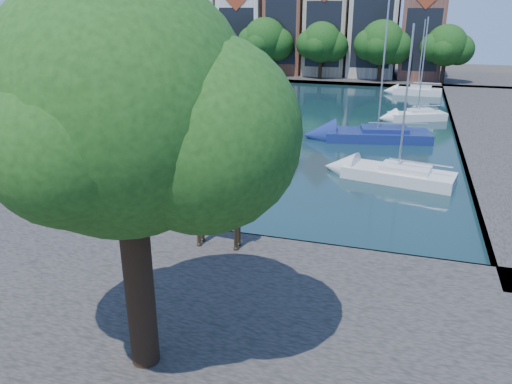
% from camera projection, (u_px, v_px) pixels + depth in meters
% --- Properties ---
extents(ground, '(160.00, 160.00, 0.00)m').
position_uv_depth(ground, '(100.00, 223.00, 24.77)').
color(ground, '#38332B').
rests_on(ground, ground).
extents(water_basin, '(38.00, 50.00, 0.08)m').
position_uv_depth(water_basin, '(248.00, 121.00, 46.23)').
color(water_basin, black).
rests_on(water_basin, ground).
extents(far_quay, '(60.00, 16.00, 0.50)m').
position_uv_depth(far_quay, '(313.00, 74.00, 74.79)').
color(far_quay, '#48423E').
rests_on(far_quay, ground).
extents(left_quay, '(14.00, 52.00, 0.50)m').
position_uv_depth(left_quay, '(24.00, 104.00, 52.96)').
color(left_quay, '#48423E').
rests_on(left_quay, ground).
extents(plane_tree, '(8.32, 6.40, 10.62)m').
position_uv_depth(plane_tree, '(127.00, 116.00, 11.92)').
color(plane_tree, '#332114').
rests_on(plane_tree, near_quay).
extents(townhouse_west_end, '(5.44, 9.18, 14.93)m').
position_uv_depth(townhouse_west_end, '(171.00, 23.00, 78.53)').
color(townhouse_west_end, '#8E684D').
rests_on(townhouse_west_end, far_quay).
extents(townhouse_west_mid, '(5.94, 9.18, 16.79)m').
position_uv_depth(townhouse_west_mid, '(206.00, 17.00, 76.58)').
color(townhouse_west_mid, beige).
rests_on(townhouse_west_mid, far_quay).
extents(townhouse_west_inner, '(6.43, 9.18, 15.15)m').
position_uv_depth(townhouse_west_inner, '(246.00, 24.00, 75.13)').
color(townhouse_west_inner, silver).
rests_on(townhouse_west_inner, far_quay).
extents(townhouse_center, '(5.44, 9.18, 16.93)m').
position_uv_depth(townhouse_center, '(288.00, 17.00, 73.00)').
color(townhouse_center, brown).
rests_on(townhouse_center, far_quay).
extents(townhouse_east_inner, '(5.94, 9.18, 15.79)m').
position_uv_depth(townhouse_east_inner, '(329.00, 22.00, 71.59)').
color(townhouse_east_inner, tan).
rests_on(townhouse_east_inner, far_quay).
extents(townhouse_east_mid, '(6.43, 9.18, 16.65)m').
position_uv_depth(townhouse_east_mid, '(375.00, 20.00, 69.69)').
color(townhouse_east_mid, '#BCB0A1').
rests_on(townhouse_east_mid, far_quay).
extents(townhouse_east_end, '(5.44, 9.18, 14.43)m').
position_uv_depth(townhouse_east_end, '(423.00, 28.00, 68.27)').
color(townhouse_east_end, brown).
rests_on(townhouse_east_end, far_quay).
extents(far_tree_far_west, '(7.28, 5.60, 7.68)m').
position_uv_depth(far_tree_far_west, '(162.00, 40.00, 74.08)').
color(far_tree_far_west, '#332114').
rests_on(far_tree_far_west, far_quay).
extents(far_tree_west, '(6.76, 5.20, 7.36)m').
position_uv_depth(far_tree_west, '(212.00, 42.00, 71.94)').
color(far_tree_west, '#332114').
rests_on(far_tree_west, far_quay).
extents(far_tree_mid_west, '(7.80, 6.00, 8.00)m').
position_uv_depth(far_tree_mid_west, '(265.00, 41.00, 69.69)').
color(far_tree_mid_west, '#332114').
rests_on(far_tree_mid_west, far_quay).
extents(far_tree_mid_east, '(7.02, 5.40, 7.52)m').
position_uv_depth(far_tree_mid_east, '(322.00, 44.00, 67.57)').
color(far_tree_mid_east, '#332114').
rests_on(far_tree_mid_east, far_quay).
extents(far_tree_east, '(7.54, 5.80, 7.84)m').
position_uv_depth(far_tree_east, '(383.00, 44.00, 65.35)').
color(far_tree_east, '#332114').
rests_on(far_tree_east, far_quay).
extents(far_tree_far_east, '(6.76, 5.20, 7.36)m').
position_uv_depth(far_tree_far_east, '(447.00, 47.00, 63.23)').
color(far_tree_far_east, '#332114').
rests_on(far_tree_far_east, far_quay).
extents(side_tree_left_far, '(7.28, 5.60, 7.88)m').
position_uv_depth(side_tree_left_far, '(66.00, 51.00, 53.88)').
color(side_tree_left_far, '#332114').
rests_on(side_tree_left_far, left_quay).
extents(giraffe_statue, '(3.62, 0.69, 5.18)m').
position_uv_depth(giraffe_statue, '(212.00, 189.00, 20.52)').
color(giraffe_statue, '#3B2E1D').
rests_on(giraffe_statue, near_quay).
extents(motorsailer, '(11.44, 7.50, 11.48)m').
position_uv_depth(motorsailer, '(19.00, 153.00, 32.99)').
color(motorsailer, silver).
rests_on(motorsailer, water_basin).
extents(sailboat_left_c, '(5.16, 2.62, 8.63)m').
position_uv_depth(sailboat_left_c, '(136.00, 96.00, 55.46)').
color(sailboat_left_c, silver).
rests_on(sailboat_left_c, water_basin).
extents(sailboat_left_d, '(6.54, 3.61, 11.45)m').
position_uv_depth(sailboat_left_d, '(143.00, 95.00, 55.68)').
color(sailboat_left_d, white).
rests_on(sailboat_left_d, water_basin).
extents(sailboat_left_e, '(5.95, 2.28, 9.37)m').
position_uv_depth(sailboat_left_e, '(188.00, 78.00, 67.99)').
color(sailboat_left_e, silver).
rests_on(sailboat_left_e, water_basin).
extents(sailboat_right_a, '(6.88, 3.57, 9.11)m').
position_uv_depth(sailboat_right_a, '(398.00, 172.00, 30.19)').
color(sailboat_right_a, silver).
rests_on(sailboat_right_a, water_basin).
extents(sailboat_right_b, '(8.50, 4.39, 13.03)m').
position_uv_depth(sailboat_right_b, '(377.00, 133.00, 39.25)').
color(sailboat_right_b, navy).
rests_on(sailboat_right_b, water_basin).
extents(sailboat_right_c, '(5.42, 3.76, 9.06)m').
position_uv_depth(sailboat_right_c, '(417.00, 114.00, 46.08)').
color(sailboat_right_c, silver).
rests_on(sailboat_right_c, water_basin).
extents(sailboat_right_d, '(5.50, 2.11, 8.49)m').
position_uv_depth(sailboat_right_d, '(417.00, 90.00, 58.85)').
color(sailboat_right_d, silver).
rests_on(sailboat_right_d, water_basin).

